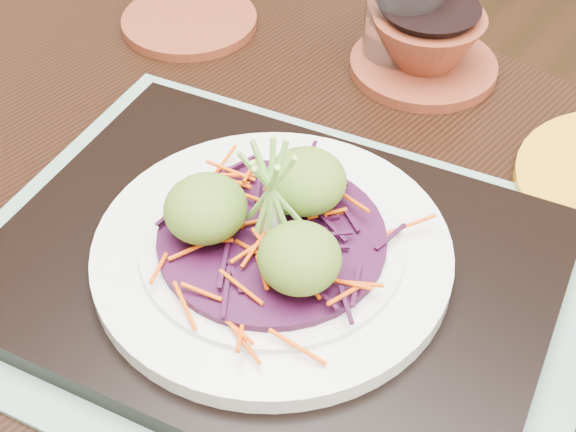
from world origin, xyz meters
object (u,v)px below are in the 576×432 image
Objects in this scene: water_glass at (403,12)px; terracotta_side_plate at (190,21)px; serving_tray at (273,267)px; dining_table at (262,320)px; terracotta_bowl_set at (426,47)px; white_plate at (272,250)px.

terracotta_side_plate is at bearing -160.56° from water_glass.
serving_tray is at bearing -39.43° from terracotta_side_plate.
terracotta_bowl_set reaches higher than dining_table.
dining_table is 0.11m from serving_tray.
water_glass reaches higher than white_plate.
dining_table is 0.34m from water_glass.
terracotta_side_plate is (-0.29, 0.24, -0.03)m from white_plate.
terracotta_bowl_set reaches higher than serving_tray.
terracotta_bowl_set is at bearing 98.80° from dining_table.
white_plate is (0.00, 0.00, 0.02)m from serving_tray.
dining_table is 0.13m from white_plate.
water_glass is (0.22, 0.08, 0.05)m from terracotta_side_plate.
water_glass is (-0.08, 0.32, 0.02)m from white_plate.
serving_tray is 1.54× the size of white_plate.
water_glass is at bearing 93.30° from serving_tray.
serving_tray is at bearing -28.44° from dining_table.
terracotta_bowl_set is (0.25, 0.07, 0.02)m from terracotta_side_plate.
dining_table is at bearing 135.87° from serving_tray.
terracotta_side_plate is at bearing 140.57° from white_plate.
serving_tray is 2.41× the size of terracotta_bowl_set.
dining_table is at bearing -86.84° from terracotta_bowl_set.
terracotta_bowl_set is at bearing 87.96° from serving_tray.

